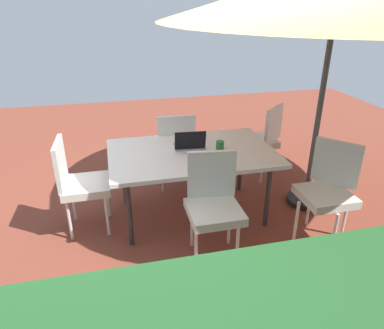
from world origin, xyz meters
TOP-DOWN VIEW (x-y plane):
  - ground_plane at (0.00, 0.00)m, footprint 10.00×10.00m
  - dining_table at (0.00, 0.00)m, footprint 1.70×1.10m
  - chair_north at (-0.03, 0.69)m, footprint 0.48×0.49m
  - chair_northwest at (-1.17, 0.70)m, footprint 0.59×0.58m
  - chair_south at (0.05, -0.67)m, footprint 0.46×0.47m
  - chair_southwest at (-1.09, -0.70)m, footprint 0.59×0.59m
  - chair_east at (1.15, 0.00)m, footprint 0.47×0.46m
  - laptop at (0.01, -0.09)m, footprint 0.34×0.27m
  - cup at (-0.30, 0.01)m, footprint 0.08×0.08m

SIDE VIEW (x-z plane):
  - ground_plane at x=0.00m, z-range -0.02..0.00m
  - chair_north at x=-0.03m, z-range 0.06..1.04m
  - chair_northwest at x=-1.17m, z-range 0.06..1.04m
  - chair_south at x=0.05m, z-range 0.06..1.04m
  - chair_southwest at x=-1.09m, z-range 0.06..1.04m
  - chair_east at x=1.15m, z-range 0.06..1.04m
  - dining_table at x=0.00m, z-range 0.33..1.08m
  - cup at x=-0.30m, z-range 0.76..0.85m
  - laptop at x=0.01m, z-range 0.70..0.91m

